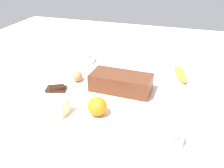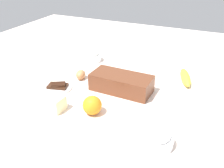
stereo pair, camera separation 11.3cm
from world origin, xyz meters
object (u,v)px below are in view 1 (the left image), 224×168
object	(u,v)px
egg_near_butter	(78,76)
chocolate_plate	(56,90)
sugar_bowl	(166,134)
butter_block	(56,107)
banana	(180,74)
flour_bowl	(84,57)
orange_fruit	(97,106)
loaf_pan	(121,82)

from	to	relation	value
egg_near_butter	chocolate_plate	size ratio (longest dim) A/B	0.50
sugar_bowl	butter_block	size ratio (longest dim) A/B	1.35
banana	chocolate_plate	xyz separation A→B (m)	(-0.53, -0.33, -0.01)
flour_bowl	chocolate_plate	bearing A→B (deg)	-86.62
flour_bowl	sugar_bowl	size ratio (longest dim) A/B	1.03
butter_block	orange_fruit	bearing A→B (deg)	13.79
butter_block	sugar_bowl	bearing A→B (deg)	-4.41
loaf_pan	butter_block	size ratio (longest dim) A/B	3.16
orange_fruit	butter_block	xyz separation A→B (m)	(-0.16, -0.04, -0.01)
loaf_pan	butter_block	distance (m)	0.32
flour_bowl	egg_near_butter	world-z (taller)	flour_bowl
banana	butter_block	xyz separation A→B (m)	(-0.45, -0.48, 0.01)
butter_block	chocolate_plate	distance (m)	0.17
flour_bowl	banana	size ratio (longest dim) A/B	0.66
flour_bowl	chocolate_plate	xyz separation A→B (m)	(0.02, -0.37, -0.02)
butter_block	banana	bearing A→B (deg)	46.92
sugar_bowl	banana	bearing A→B (deg)	88.64
loaf_pan	flour_bowl	world-z (taller)	loaf_pan
chocolate_plate	butter_block	bearing A→B (deg)	-60.37
banana	egg_near_butter	xyz separation A→B (m)	(-0.49, -0.20, 0.00)
banana	egg_near_butter	world-z (taller)	egg_near_butter
loaf_pan	chocolate_plate	bearing A→B (deg)	-156.31
loaf_pan	chocolate_plate	world-z (taller)	loaf_pan
flour_bowl	orange_fruit	xyz separation A→B (m)	(0.26, -0.47, 0.01)
orange_fruit	butter_block	distance (m)	0.16
loaf_pan	butter_block	bearing A→B (deg)	-124.87
sugar_bowl	butter_block	world-z (taller)	sugar_bowl
sugar_bowl	banana	world-z (taller)	sugar_bowl
loaf_pan	sugar_bowl	size ratio (longest dim) A/B	2.35
egg_near_butter	chocolate_plate	world-z (taller)	egg_near_butter
flour_bowl	sugar_bowl	bearing A→B (deg)	-45.25
orange_fruit	chocolate_plate	xyz separation A→B (m)	(-0.24, 0.11, -0.03)
loaf_pan	orange_fruit	xyz separation A→B (m)	(-0.04, -0.22, -0.00)
egg_near_butter	butter_block	bearing A→B (deg)	-82.21
orange_fruit	egg_near_butter	xyz separation A→B (m)	(-0.20, 0.24, -0.01)
loaf_pan	sugar_bowl	bearing A→B (deg)	-48.05
loaf_pan	butter_block	xyz separation A→B (m)	(-0.19, -0.26, -0.01)
banana	orange_fruit	bearing A→B (deg)	-123.38
orange_fruit	chocolate_plate	distance (m)	0.27
loaf_pan	orange_fruit	size ratio (longest dim) A/B	3.70
sugar_bowl	orange_fruit	size ratio (longest dim) A/B	1.57
loaf_pan	chocolate_plate	size ratio (longest dim) A/B	2.19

